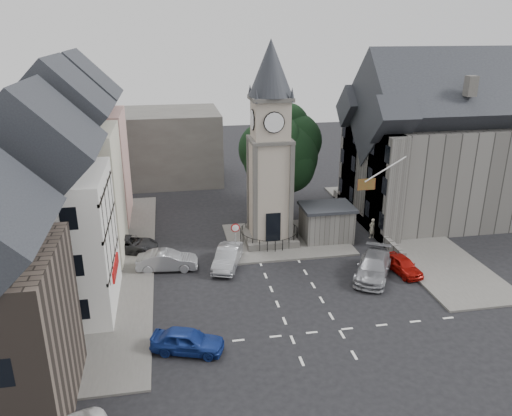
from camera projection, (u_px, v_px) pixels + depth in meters
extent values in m
plane|color=black|center=(292.00, 287.00, 34.65)|extent=(120.00, 120.00, 0.00)
cube|color=#595651|center=(114.00, 263.00, 38.08)|extent=(6.00, 30.00, 0.14)
cube|color=#595651|center=(402.00, 231.00, 44.02)|extent=(6.00, 26.00, 0.14)
cube|color=#595651|center=(286.00, 239.00, 42.26)|extent=(10.00, 8.00, 0.16)
cube|color=silver|center=(315.00, 332.00, 29.57)|extent=(20.00, 8.00, 0.01)
cube|color=#4C4944|center=(269.00, 237.00, 41.92)|extent=(4.20, 4.20, 0.70)
torus|color=black|center=(269.00, 229.00, 41.67)|extent=(4.86, 4.86, 0.06)
cube|color=#AFA08D|center=(270.00, 188.00, 40.42)|extent=(3.00, 3.00, 8.00)
cube|color=black|center=(273.00, 227.00, 40.05)|extent=(1.20, 0.25, 2.40)
cube|color=#4C4944|center=(270.00, 140.00, 39.05)|extent=(3.30, 3.30, 0.25)
cube|color=#AFA08D|center=(270.00, 119.00, 38.49)|extent=(2.70, 2.70, 3.20)
cylinder|color=white|center=(274.00, 123.00, 37.20)|extent=(1.50, 0.12, 1.50)
cube|color=#4C4944|center=(270.00, 98.00, 37.94)|extent=(3.10, 3.10, 0.30)
cone|color=#212329|center=(271.00, 68.00, 37.17)|extent=(3.40, 3.40, 4.20)
cube|color=#595652|center=(326.00, 224.00, 41.90)|extent=(4.00, 3.00, 2.80)
cube|color=#212329|center=(327.00, 207.00, 41.37)|extent=(4.30, 3.30, 0.25)
cylinder|color=black|center=(279.00, 196.00, 46.24)|extent=(0.70, 0.70, 4.40)
cylinder|color=black|center=(235.00, 242.00, 38.77)|extent=(0.10, 0.10, 2.50)
cone|color=#A50C0C|center=(235.00, 228.00, 38.24)|extent=(0.70, 0.06, 0.70)
cone|color=white|center=(235.00, 228.00, 38.23)|extent=(0.54, 0.04, 0.54)
cube|color=#DCA297|center=(84.00, 168.00, 45.12)|extent=(7.50, 7.00, 10.00)
cube|color=beige|center=(69.00, 196.00, 37.73)|extent=(7.50, 7.00, 10.00)
cube|color=silver|center=(48.00, 245.00, 30.51)|extent=(7.50, 7.00, 9.00)
cube|color=#4C4944|center=(132.00, 147.00, 57.14)|extent=(20.00, 10.00, 8.00)
cube|color=#595652|center=(433.00, 171.00, 45.94)|extent=(14.00, 10.00, 9.00)
cube|color=#595652|center=(385.00, 186.00, 41.67)|extent=(1.60, 4.40, 9.00)
cube|color=#595652|center=(355.00, 164.00, 48.13)|extent=(1.60, 4.40, 9.00)
cube|color=#595652|center=(364.00, 221.00, 45.27)|extent=(0.40, 16.00, 0.90)
cylinder|color=white|center=(385.00, 169.00, 37.27)|extent=(3.17, 0.10, 1.89)
plane|color=#B21414|center=(367.00, 184.00, 37.42)|extent=(1.40, 0.00, 1.40)
imported|color=navy|center=(188.00, 341.00, 27.61)|extent=(4.38, 2.83, 1.39)
imported|color=gray|center=(167.00, 261.00, 36.93)|extent=(4.59, 1.95, 1.47)
imported|color=#272729|center=(129.00, 244.00, 39.90)|extent=(5.09, 3.33, 1.30)
imported|color=gray|center=(228.00, 257.00, 37.42)|extent=(2.98, 4.83, 1.50)
imported|color=#929399|center=(373.00, 267.00, 35.86)|extent=(4.67, 5.81, 1.58)
imported|color=#9E0E08|center=(403.00, 265.00, 36.52)|extent=(2.03, 3.84, 1.24)
imported|color=beige|center=(372.00, 228.00, 42.44)|extent=(0.73, 0.57, 1.76)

